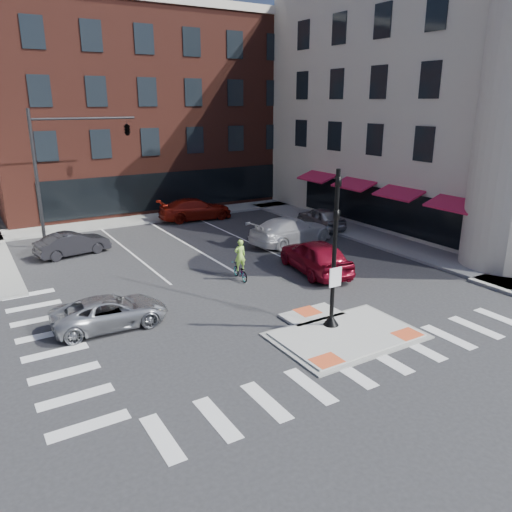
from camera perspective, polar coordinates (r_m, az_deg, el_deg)
ground at (r=19.40m, az=9.30°, el=-8.50°), size 120.00×120.00×0.00m
refuge_island at (r=19.21m, az=9.81°, el=-8.64°), size 5.40×4.65×0.13m
sidewalk_e at (r=33.24m, az=12.44°, el=2.42°), size 3.00×24.00×0.15m
sidewalk_n at (r=38.93m, az=-8.51°, el=4.78°), size 26.00×3.00×0.15m
building_n at (r=47.42m, az=-13.86°, el=16.11°), size 24.40×18.40×15.50m
building_e at (r=41.28m, az=23.03°, el=15.52°), size 21.90×23.90×17.70m
building_far_left at (r=65.66m, az=-25.21°, el=12.74°), size 10.00×12.00×10.00m
building_far_right at (r=70.25m, az=-14.66°, el=14.80°), size 12.00×12.00×12.00m
signal_pole at (r=18.79m, az=8.87°, el=-1.58°), size 0.60×0.60×5.98m
mast_arm_signal at (r=32.24m, az=-17.01°, el=12.71°), size 6.10×2.24×8.00m
silver_suv at (r=20.10m, az=-16.31°, el=-6.15°), size 4.47×2.22×1.22m
red_sedan at (r=25.45m, az=6.79°, el=-0.00°), size 2.83×5.30×1.72m
white_pickup at (r=30.57m, az=4.01°, el=2.93°), size 5.89×3.06×1.63m
bg_car_dark at (r=30.02m, az=-20.23°, el=1.33°), size 4.23×2.14×1.33m
bg_car_silver at (r=34.48m, az=7.43°, el=4.35°), size 2.37×4.56×1.48m
bg_car_red at (r=37.07m, az=-6.94°, el=5.33°), size 5.56×2.71×1.56m
cyclist at (r=24.33m, az=-1.83°, el=-1.16°), size 0.69×1.59×2.01m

